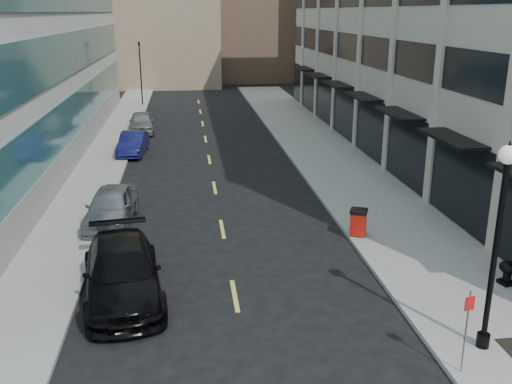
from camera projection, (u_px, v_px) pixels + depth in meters
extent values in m
cube|color=gray|center=(353.00, 181.00, 30.77)|extent=(5.00, 80.00, 0.15)
cube|color=gray|center=(87.00, 191.00, 29.12)|extent=(3.00, 80.00, 0.15)
cube|color=#B6AB9A|center=(476.00, 9.00, 35.80)|extent=(14.00, 46.00, 18.00)
cube|color=black|center=(362.00, 121.00, 37.10)|extent=(0.18, 46.00, 3.60)
cube|color=black|center=(366.00, 50.00, 35.74)|extent=(0.12, 46.00, 1.80)
cube|color=#B6AB9A|center=(447.00, 7.00, 24.57)|extent=(0.35, 0.60, 18.00)
cube|color=#B6AB9A|center=(397.00, 8.00, 30.25)|extent=(0.35, 0.60, 18.00)
cube|color=#B6AB9A|center=(363.00, 9.00, 35.92)|extent=(0.35, 0.60, 18.00)
cube|color=#B6AB9A|center=(338.00, 9.00, 41.60)|extent=(0.35, 0.60, 18.00)
cube|color=#B6AB9A|center=(319.00, 9.00, 47.27)|extent=(0.35, 0.60, 18.00)
cube|color=#B6AB9A|center=(305.00, 9.00, 52.94)|extent=(0.35, 0.60, 18.00)
cube|color=black|center=(451.00, 138.00, 23.21)|extent=(1.30, 4.00, 0.12)
cube|color=black|center=(398.00, 113.00, 28.88)|extent=(1.30, 4.00, 0.12)
cube|color=black|center=(363.00, 97.00, 34.55)|extent=(1.30, 4.00, 0.12)
cube|color=black|center=(337.00, 85.00, 40.23)|extent=(1.30, 4.00, 0.12)
cube|color=black|center=(318.00, 75.00, 45.90)|extent=(1.30, 4.00, 0.12)
cube|color=black|center=(303.00, 68.00, 51.58)|extent=(1.30, 4.00, 0.12)
cube|color=gray|center=(80.00, 145.00, 35.31)|extent=(0.20, 46.00, 1.80)
cube|color=#306A70|center=(76.00, 112.00, 34.68)|extent=(0.14, 45.60, 2.40)
cube|color=#306A70|center=(71.00, 53.00, 33.62)|extent=(0.14, 45.60, 2.40)
cube|color=#B6AB9A|center=(334.00, 2.00, 72.50)|extent=(10.00, 14.00, 20.00)
cube|color=#D8CC4C|center=(235.00, 295.00, 18.55)|extent=(0.15, 2.20, 0.01)
cube|color=#D8CC4C|center=(222.00, 229.00, 24.23)|extent=(0.15, 2.20, 0.01)
cube|color=#D8CC4C|center=(215.00, 188.00, 29.90)|extent=(0.15, 2.20, 0.01)
cube|color=#D8CC4C|center=(209.00, 159.00, 35.58)|extent=(0.15, 2.20, 0.01)
cube|color=#D8CC4C|center=(205.00, 139.00, 41.25)|extent=(0.15, 2.20, 0.01)
cube|color=#D8CC4C|center=(203.00, 124.00, 46.92)|extent=(0.15, 2.20, 0.01)
cube|color=#D8CC4C|center=(200.00, 111.00, 52.60)|extent=(0.15, 2.20, 0.01)
cube|color=#D8CC4C|center=(199.00, 102.00, 58.27)|extent=(0.15, 2.20, 0.01)
cylinder|color=black|center=(141.00, 75.00, 54.83)|extent=(0.12, 0.12, 6.00)
imported|color=black|center=(139.00, 43.00, 53.92)|extent=(0.66, 0.66, 1.98)
imported|color=black|center=(122.00, 273.00, 18.25)|extent=(3.18, 6.16, 1.71)
imported|color=gray|center=(111.00, 207.00, 24.54)|extent=(2.23, 4.85, 1.61)
imported|color=#151650|center=(133.00, 143.00, 36.69)|extent=(1.87, 4.45, 1.43)
imported|color=gray|center=(142.00, 122.00, 43.30)|extent=(2.11, 4.65, 1.55)
cube|color=#A2130A|center=(358.00, 223.00, 23.02)|extent=(0.78, 0.78, 0.96)
cube|color=black|center=(359.00, 211.00, 22.87)|extent=(0.88, 0.88, 0.12)
cylinder|color=black|center=(351.00, 230.00, 23.43)|extent=(0.06, 0.21, 0.21)
cylinder|color=black|center=(360.00, 230.00, 23.47)|extent=(0.06, 0.21, 0.21)
cylinder|color=black|center=(483.00, 340.00, 15.42)|extent=(0.35, 0.35, 0.39)
cylinder|color=black|center=(495.00, 255.00, 14.66)|extent=(0.15, 0.15, 4.98)
sphere|color=silver|center=(509.00, 155.00, 13.86)|extent=(0.48, 0.48, 0.48)
cone|color=black|center=(510.00, 144.00, 13.78)|extent=(0.13, 0.13, 0.19)
cylinder|color=slate|center=(466.00, 332.00, 14.06)|extent=(0.04, 0.04, 2.26)
cube|color=red|center=(470.00, 304.00, 13.80)|extent=(0.26, 0.08, 0.36)
cube|color=black|center=(506.00, 282.00, 19.01)|extent=(0.53, 0.53, 0.13)
cylinder|color=black|center=(507.00, 275.00, 18.93)|extent=(0.27, 0.27, 0.42)
ellipsoid|color=black|center=(508.00, 267.00, 18.85)|extent=(0.59, 0.59, 0.41)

